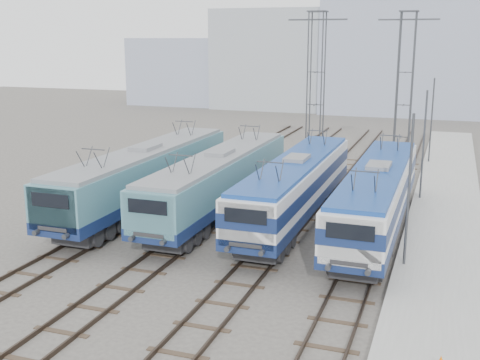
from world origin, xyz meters
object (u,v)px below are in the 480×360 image
object	(u,v)px
locomotive_far_left	(145,173)
mast_front	(409,194)
catenary_tower_west	(316,83)
mast_rear	(431,122)
locomotive_center_right	(296,184)
catenary_tower_east	(405,84)
locomotive_far_right	(377,193)
mast_mid	(423,147)
locomotive_center_left	(219,179)

from	to	relation	value
locomotive_far_left	mast_front	xyz separation A→B (m)	(15.35, -4.65, 1.24)
catenary_tower_west	mast_rear	xyz separation A→B (m)	(8.60, 4.00, -3.14)
locomotive_center_right	locomotive_far_left	bearing A→B (deg)	-175.86
catenary_tower_east	mast_rear	size ratio (longest dim) A/B	1.71
locomotive_far_right	catenary_tower_west	xyz separation A→B (m)	(-6.75, 15.33, 4.41)
mast_rear	catenary_tower_west	bearing A→B (deg)	-155.06
locomotive_far_right	mast_front	size ratio (longest dim) A/B	2.49
locomotive_center_right	mast_front	size ratio (longest dim) A/B	2.48
mast_front	mast_mid	size ratio (longest dim) A/B	1.00
locomotive_center_left	mast_mid	world-z (taller)	mast_mid
locomotive_center_left	mast_front	world-z (taller)	mast_front
mast_front	catenary_tower_west	bearing A→B (deg)	113.27
locomotive_center_right	mast_rear	bearing A→B (deg)	71.25
catenary_tower_west	mast_mid	bearing A→B (deg)	-42.93
locomotive_center_right	catenary_tower_west	size ratio (longest dim) A/B	1.44
mast_mid	catenary_tower_west	bearing A→B (deg)	137.07
catenary_tower_west	mast_mid	size ratio (longest dim) A/B	1.71
locomotive_far_left	mast_mid	world-z (taller)	mast_mid
mast_mid	mast_rear	size ratio (longest dim) A/B	1.00
catenary_tower_west	catenary_tower_east	bearing A→B (deg)	17.10
catenary_tower_east	mast_mid	world-z (taller)	catenary_tower_east
locomotive_far_right	catenary_tower_east	distance (m)	17.88
locomotive_far_left	catenary_tower_west	xyz separation A→B (m)	(6.75, 15.35, 4.38)
mast_rear	locomotive_far_right	bearing A→B (deg)	-95.47
locomotive_center_left	mast_mid	bearing A→B (deg)	32.19
locomotive_far_right	mast_front	xyz separation A→B (m)	(1.85, -4.67, 1.27)
catenary_tower_west	catenary_tower_east	world-z (taller)	same
locomotive_center_left	mast_front	xyz separation A→B (m)	(10.85, -5.17, 1.30)
locomotive_far_left	locomotive_center_right	world-z (taller)	locomotive_far_left
locomotive_far_left	locomotive_center_right	size ratio (longest dim) A/B	1.05
locomotive_center_left	catenary_tower_east	world-z (taller)	catenary_tower_east
locomotive_far_left	locomotive_far_right	size ratio (longest dim) A/B	1.04
mast_mid	mast_rear	bearing A→B (deg)	90.00
locomotive_far_left	catenary_tower_east	world-z (taller)	catenary_tower_east
catenary_tower_east	locomotive_far_left	bearing A→B (deg)	-127.36
catenary_tower_west	catenary_tower_east	xyz separation A→B (m)	(6.50, 2.00, 0.00)
locomotive_far_right	catenary_tower_east	bearing A→B (deg)	90.83
mast_mid	mast_front	bearing A→B (deg)	-90.00
locomotive_center_left	mast_front	distance (m)	12.09
locomotive_center_left	mast_mid	size ratio (longest dim) A/B	2.51
locomotive_center_right	locomotive_far_right	xyz separation A→B (m)	(4.50, -0.63, 0.01)
locomotive_center_left	catenary_tower_west	size ratio (longest dim) A/B	1.47
locomotive_center_left	catenary_tower_east	xyz separation A→B (m)	(8.75, 16.83, 4.45)
catenary_tower_west	mast_front	distance (m)	22.00
locomotive_center_right	mast_front	xyz separation A→B (m)	(6.35, -5.30, 1.28)
locomotive_far_left	mast_mid	distance (m)	17.06
locomotive_center_right	mast_front	distance (m)	8.37
locomotive_far_right	catenary_tower_west	distance (m)	17.32
locomotive_center_left	locomotive_far_left	bearing A→B (deg)	-173.38
catenary_tower_east	mast_rear	world-z (taller)	catenary_tower_east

